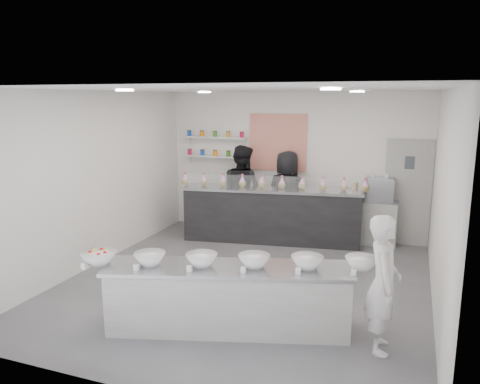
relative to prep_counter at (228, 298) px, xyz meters
name	(u,v)px	position (x,y,z in m)	size (l,w,h in m)	color
floor	(246,283)	(-0.30, 1.49, -0.42)	(6.00, 6.00, 0.00)	#515156
ceiling	(246,89)	(-0.30, 1.49, 2.58)	(6.00, 6.00, 0.00)	white
back_wall	(294,164)	(-0.30, 4.49, 1.08)	(5.50, 5.50, 0.00)	white
left_wall	(95,179)	(-3.05, 1.49, 1.08)	(6.00, 6.00, 0.00)	white
right_wall	(442,204)	(2.45, 1.49, 1.08)	(6.00, 6.00, 0.00)	white
back_door	(408,193)	(2.00, 4.46, 0.63)	(0.88, 0.04, 2.10)	#999A97
pattern_panel	(278,142)	(-0.65, 4.46, 1.53)	(1.25, 0.03, 1.20)	red
jar_shelf_lower	(216,156)	(-2.05, 4.39, 1.18)	(1.45, 0.22, 0.04)	silver
jar_shelf_upper	(215,137)	(-2.05, 4.39, 1.60)	(1.45, 0.22, 0.04)	silver
preserve_jars	(215,144)	(-2.05, 4.37, 1.46)	(1.45, 0.10, 0.56)	#D10E3F
downlight_0	(125,90)	(-1.70, 0.49, 2.56)	(0.24, 0.24, 0.02)	white
downlight_1	(331,89)	(1.10, 0.49, 2.56)	(0.24, 0.24, 0.02)	white
downlight_2	(204,92)	(-1.70, 3.09, 2.56)	(0.24, 0.24, 0.02)	white
downlight_3	(357,92)	(1.10, 3.09, 2.56)	(0.24, 0.24, 0.02)	white
prep_counter	(228,298)	(0.00, 0.00, 0.00)	(3.06, 0.69, 0.83)	#9C9C97
back_bar	(271,215)	(-0.54, 3.73, 0.13)	(3.56, 0.65, 1.10)	black
sneeze_guard	(270,184)	(-0.50, 3.42, 0.84)	(3.51, 0.02, 0.30)	white
espresso_ledge	(365,221)	(1.25, 4.27, 0.03)	(1.21, 0.39, 0.90)	#9C9C97
espresso_machine	(379,189)	(1.48, 4.27, 0.70)	(0.57, 0.40, 0.44)	#93969E
cup_stacks	(357,191)	(1.07, 4.27, 0.64)	(0.24, 0.24, 0.30)	tan
prep_bowls	(228,261)	(0.00, 0.00, 0.50)	(3.65, 0.50, 0.16)	white
label_cards	(199,277)	(-0.15, -0.50, 0.45)	(3.31, 0.04, 0.07)	white
cookie_bags	(272,182)	(-0.54, 3.73, 0.82)	(3.75, 0.15, 0.27)	#FF9AE7
woman_prep	(383,284)	(1.83, 0.17, 0.39)	(0.59, 0.39, 1.61)	silver
staff_left	(242,191)	(-1.28, 3.98, 0.54)	(0.93, 0.73, 1.92)	black
staff_right	(287,195)	(-0.33, 4.09, 0.50)	(0.89, 0.58, 1.83)	black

